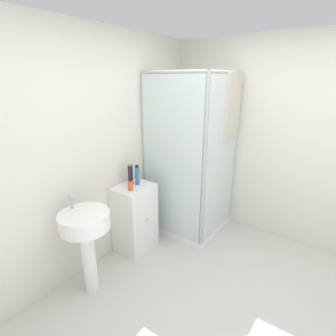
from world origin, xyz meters
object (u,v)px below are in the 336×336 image
shampoo_bottle_tall_black (130,174)px  shampoo_bottle_blue (137,175)px  soap_dispenser (130,186)px  sink (86,232)px

shampoo_bottle_tall_black → shampoo_bottle_blue: bearing=-72.8°
soap_dispenser → shampoo_bottle_blue: 0.19m
soap_dispenser → shampoo_bottle_tall_black: (0.15, 0.13, 0.07)m
shampoo_bottle_tall_black → shampoo_bottle_blue: size_ratio=1.07×
sink → soap_dispenser: 0.71m
sink → shampoo_bottle_blue: bearing=7.3°
soap_dispenser → shampoo_bottle_tall_black: size_ratio=0.56×
shampoo_bottle_tall_black → soap_dispenser: bearing=-138.2°
sink → shampoo_bottle_tall_black: bearing=13.1°
shampoo_bottle_blue → soap_dispenser: bearing=-163.7°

